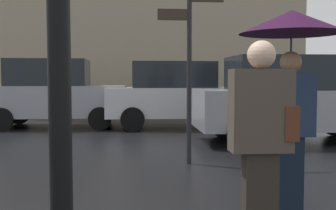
{
  "coord_description": "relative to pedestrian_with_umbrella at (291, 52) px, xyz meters",
  "views": [
    {
      "loc": [
        0.25,
        -2.17,
        1.42
      ],
      "look_at": [
        0.79,
        3.91,
        1.03
      ],
      "focal_mm": 44.24,
      "sensor_mm": 36.0,
      "label": 1
    }
  ],
  "objects": [
    {
      "name": "pedestrian_with_umbrella",
      "position": [
        0.0,
        0.0,
        0.0
      ],
      "size": [
        1.08,
        1.08,
        2.12
      ],
      "rotation": [
        0.0,
        0.0,
        1.52
      ],
      "color": "black",
      "rests_on": "ground"
    },
    {
      "name": "pedestrian_with_bag",
      "position": [
        -0.6,
        -0.93,
        -0.72
      ],
      "size": [
        0.53,
        0.24,
        1.72
      ],
      "rotation": [
        0.0,
        0.0,
        2.4
      ],
      "color": "#2A241E",
      "rests_on": "ground"
    },
    {
      "name": "parked_car_left",
      "position": [
        -0.29,
        7.82,
        -0.73
      ],
      "size": [
        4.26,
        2.02,
        1.89
      ],
      "rotation": [
        0.0,
        0.0,
        3.24
      ],
      "color": "silver",
      "rests_on": "ground"
    },
    {
      "name": "parked_car_right",
      "position": [
        -3.88,
        8.16,
        -0.7
      ],
      "size": [
        4.04,
        1.96,
        1.97
      ],
      "rotation": [
        0.0,
        0.0,
        -0.19
      ],
      "color": "gray",
      "rests_on": "ground"
    },
    {
      "name": "parked_car_distant",
      "position": [
        1.9,
        4.7,
        -0.73
      ],
      "size": [
        4.35,
        1.96,
        1.9
      ],
      "rotation": [
        0.0,
        0.0,
        0.08
      ],
      "color": "gray",
      "rests_on": "ground"
    },
    {
      "name": "street_signpost",
      "position": [
        -0.69,
        2.57,
        0.13
      ],
      "size": [
        1.08,
        0.08,
        3.0
      ],
      "color": "black",
      "rests_on": "ground"
    }
  ]
}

